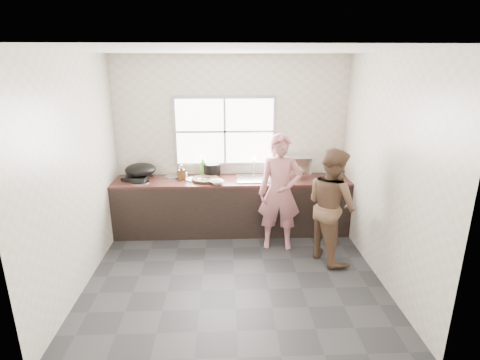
{
  "coord_description": "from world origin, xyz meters",
  "views": [
    {
      "loc": [
        -0.09,
        -4.19,
        2.58
      ],
      "look_at": [
        0.1,
        0.65,
        1.05
      ],
      "focal_mm": 28.0,
      "sensor_mm": 36.0,
      "label": 1
    }
  ],
  "objects_px": {
    "cutting_board": "(205,179)",
    "bowl_held": "(272,180)",
    "glass_jar": "(185,176)",
    "woman": "(280,196)",
    "bottle_green": "(203,166)",
    "wok": "(140,170)",
    "bottle_brown_tall": "(182,173)",
    "person_side": "(331,205)",
    "pot_lid_right": "(172,176)",
    "bowl_crabs": "(279,178)",
    "bottle_brown_short": "(181,172)",
    "burner": "(137,177)",
    "dish_rack": "(296,167)",
    "bowl_mince": "(217,182)",
    "pot_lid_left": "(140,182)",
    "black_pot": "(212,169)",
    "plate_food": "(193,179)"
  },
  "relations": [
    {
      "from": "woman",
      "to": "dish_rack",
      "type": "distance_m",
      "value": 0.79
    },
    {
      "from": "black_pot",
      "to": "bottle_green",
      "type": "distance_m",
      "value": 0.15
    },
    {
      "from": "cutting_board",
      "to": "bottle_brown_tall",
      "type": "xyz_separation_m",
      "value": [
        -0.36,
        0.07,
        0.09
      ]
    },
    {
      "from": "bowl_mince",
      "to": "pot_lid_right",
      "type": "height_order",
      "value": "bowl_mince"
    },
    {
      "from": "glass_jar",
      "to": "wok",
      "type": "distance_m",
      "value": 0.69
    },
    {
      "from": "cutting_board",
      "to": "bowl_held",
      "type": "bearing_deg",
      "value": -5.67
    },
    {
      "from": "bottle_brown_tall",
      "to": "bottle_brown_short",
      "type": "relative_size",
      "value": 1.24
    },
    {
      "from": "cutting_board",
      "to": "glass_jar",
      "type": "relative_size",
      "value": 4.05
    },
    {
      "from": "bottle_brown_tall",
      "to": "black_pot",
      "type": "bearing_deg",
      "value": 23.6
    },
    {
      "from": "woman",
      "to": "burner",
      "type": "distance_m",
      "value": 2.24
    },
    {
      "from": "bottle_brown_tall",
      "to": "wok",
      "type": "distance_m",
      "value": 0.64
    },
    {
      "from": "person_side",
      "to": "pot_lid_right",
      "type": "distance_m",
      "value": 2.49
    },
    {
      "from": "black_pot",
      "to": "plate_food",
      "type": "distance_m",
      "value": 0.38
    },
    {
      "from": "dish_rack",
      "to": "pot_lid_left",
      "type": "bearing_deg",
      "value": -173.67
    },
    {
      "from": "bowl_mince",
      "to": "bowl_crabs",
      "type": "height_order",
      "value": "bowl_crabs"
    },
    {
      "from": "bottle_green",
      "to": "pot_lid_right",
      "type": "bearing_deg",
      "value": -172.53
    },
    {
      "from": "bottle_green",
      "to": "pot_lid_left",
      "type": "relative_size",
      "value": 1.15
    },
    {
      "from": "burner",
      "to": "bowl_held",
      "type": "bearing_deg",
      "value": -6.76
    },
    {
      "from": "pot_lid_right",
      "to": "bottle_brown_tall",
      "type": "bearing_deg",
      "value": -38.94
    },
    {
      "from": "cutting_board",
      "to": "bowl_crabs",
      "type": "distance_m",
      "value": 1.13
    },
    {
      "from": "bottle_brown_short",
      "to": "glass_jar",
      "type": "bearing_deg",
      "value": -45.66
    },
    {
      "from": "person_side",
      "to": "cutting_board",
      "type": "height_order",
      "value": "person_side"
    },
    {
      "from": "bowl_crabs",
      "to": "bottle_green",
      "type": "relative_size",
      "value": 0.56
    },
    {
      "from": "person_side",
      "to": "pot_lid_left",
      "type": "bearing_deg",
      "value": 50.01
    },
    {
      "from": "cutting_board",
      "to": "bottle_green",
      "type": "bearing_deg",
      "value": 100.01
    },
    {
      "from": "cutting_board",
      "to": "bottle_brown_short",
      "type": "bearing_deg",
      "value": 156.75
    },
    {
      "from": "bottle_green",
      "to": "person_side",
      "type": "bearing_deg",
      "value": -33.43
    },
    {
      "from": "bowl_crabs",
      "to": "plate_food",
      "type": "height_order",
      "value": "bowl_crabs"
    },
    {
      "from": "bottle_brown_tall",
      "to": "person_side",
      "type": "bearing_deg",
      "value": -24.83
    },
    {
      "from": "cutting_board",
      "to": "glass_jar",
      "type": "distance_m",
      "value": 0.33
    },
    {
      "from": "bowl_crabs",
      "to": "pot_lid_left",
      "type": "height_order",
      "value": "bowl_crabs"
    },
    {
      "from": "bowl_mince",
      "to": "bottle_brown_short",
      "type": "distance_m",
      "value": 0.65
    },
    {
      "from": "black_pot",
      "to": "pot_lid_right",
      "type": "xyz_separation_m",
      "value": [
        -0.62,
        -0.06,
        -0.09
      ]
    },
    {
      "from": "burner",
      "to": "dish_rack",
      "type": "xyz_separation_m",
      "value": [
        2.48,
        0.01,
        0.13
      ]
    },
    {
      "from": "woman",
      "to": "wok",
      "type": "height_order",
      "value": "woman"
    },
    {
      "from": "person_side",
      "to": "bowl_held",
      "type": "bearing_deg",
      "value": 18.79
    },
    {
      "from": "glass_jar",
      "to": "woman",
      "type": "bearing_deg",
      "value": -23.65
    },
    {
      "from": "burner",
      "to": "person_side",
      "type": "bearing_deg",
      "value": -20.34
    },
    {
      "from": "cutting_board",
      "to": "bowl_held",
      "type": "xyz_separation_m",
      "value": [
        1.0,
        -0.1,
        0.01
      ]
    },
    {
      "from": "person_side",
      "to": "bottle_green",
      "type": "xyz_separation_m",
      "value": [
        -1.75,
        1.15,
        0.24
      ]
    },
    {
      "from": "pot_lid_right",
      "to": "person_side",
      "type": "bearing_deg",
      "value": -26.04
    },
    {
      "from": "woman",
      "to": "bottle_green",
      "type": "bearing_deg",
      "value": 151.03
    },
    {
      "from": "woman",
      "to": "wok",
      "type": "relative_size",
      "value": 3.32
    },
    {
      "from": "pot_lid_left",
      "to": "person_side",
      "type": "bearing_deg",
      "value": -16.94
    },
    {
      "from": "bowl_crabs",
      "to": "glass_jar",
      "type": "xyz_separation_m",
      "value": [
        -1.45,
        0.1,
        0.02
      ]
    },
    {
      "from": "plate_food",
      "to": "dish_rack",
      "type": "bearing_deg",
      "value": 4.27
    },
    {
      "from": "bottle_brown_short",
      "to": "pot_lid_right",
      "type": "relative_size",
      "value": 0.71
    },
    {
      "from": "bowl_crabs",
      "to": "bottle_brown_short",
      "type": "bearing_deg",
      "value": 173.75
    },
    {
      "from": "bottle_green",
      "to": "wok",
      "type": "distance_m",
      "value": 0.96
    },
    {
      "from": "black_pot",
      "to": "plate_food",
      "type": "xyz_separation_m",
      "value": [
        -0.28,
        -0.24,
        -0.09
      ]
    }
  ]
}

